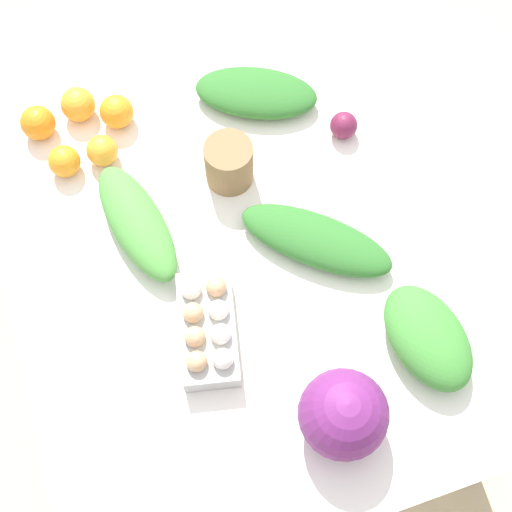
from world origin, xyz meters
TOP-DOWN VIEW (x-y plane):
  - ground_plane at (0.00, 0.00)m, footprint 8.00×8.00m
  - dining_table at (0.00, 0.00)m, footprint 1.19×1.10m
  - cabbage_purple at (0.40, 0.04)m, footprint 0.18×0.18m
  - egg_carton at (0.13, -0.15)m, footprint 0.27×0.17m
  - paper_bag at (-0.23, 0.01)m, footprint 0.11×0.11m
  - greens_bunch_chard at (0.30, 0.28)m, footprint 0.27×0.19m
  - greens_bunch_scallion at (0.01, 0.14)m, footprint 0.33×0.35m
  - greens_bunch_kale at (-0.41, 0.14)m, footprint 0.27×0.34m
  - greens_bunch_dandelion at (-0.15, -0.23)m, footprint 0.34×0.18m
  - beet_root at (-0.25, 0.31)m, footprint 0.07×0.07m
  - orange_0 at (-0.37, -0.35)m, footprint 0.08×0.08m
  - orange_1 at (-0.51, -0.28)m, footprint 0.08×0.08m
  - orange_2 at (-0.46, -0.20)m, footprint 0.08×0.08m
  - orange_3 at (-0.49, -0.39)m, footprint 0.08×0.08m
  - orange_4 at (-0.37, -0.26)m, footprint 0.07×0.07m

SIDE VIEW (x-z plane):
  - ground_plane at x=0.00m, z-range 0.00..0.00m
  - dining_table at x=0.00m, z-range 0.28..1.04m
  - greens_bunch_kale at x=-0.41m, z-range 0.75..0.82m
  - beet_root at x=-0.25m, z-range 0.75..0.82m
  - greens_bunch_scallion at x=0.01m, z-range 0.75..0.82m
  - orange_4 at x=-0.37m, z-range 0.75..0.83m
  - orange_0 at x=-0.37m, z-range 0.75..0.83m
  - orange_2 at x=-0.46m, z-range 0.75..0.84m
  - greens_bunch_dandelion at x=-0.15m, z-range 0.75..0.84m
  - orange_3 at x=-0.49m, z-range 0.75..0.84m
  - egg_carton at x=0.13m, z-range 0.75..0.84m
  - orange_1 at x=-0.51m, z-range 0.75..0.84m
  - greens_bunch_chard at x=0.30m, z-range 0.75..0.85m
  - paper_bag at x=-0.23m, z-range 0.75..0.87m
  - cabbage_purple at x=0.40m, z-range 0.75..0.93m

